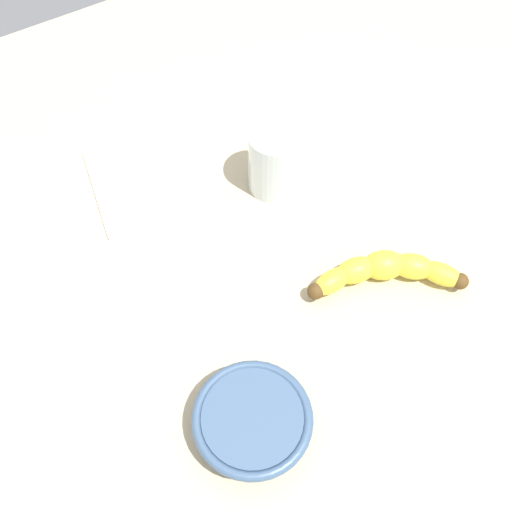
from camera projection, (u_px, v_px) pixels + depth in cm
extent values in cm
cube|color=#C5B18A|center=(297.00, 248.00, 87.12)|extent=(120.00, 120.00, 3.00)
ellipsoid|color=yellow|center=(441.00, 274.00, 81.05)|extent=(6.21, 5.56, 2.84)
ellipsoid|color=yellow|center=(413.00, 266.00, 81.62)|extent=(6.20, 6.47, 3.39)
ellipsoid|color=yellow|center=(384.00, 265.00, 81.72)|extent=(5.95, 6.75, 3.94)
ellipsoid|color=yellow|center=(356.00, 270.00, 81.33)|extent=(4.35, 6.13, 3.39)
ellipsoid|color=yellow|center=(331.00, 282.00, 80.48)|extent=(3.24, 5.80, 2.84)
sphere|color=#513819|center=(460.00, 281.00, 80.51)|extent=(2.17, 2.17, 2.17)
sphere|color=#513819|center=(315.00, 291.00, 79.76)|extent=(2.17, 2.17, 2.17)
cylinder|color=silver|center=(274.00, 161.00, 86.35)|extent=(7.09, 7.09, 10.56)
cylinder|color=#AACF97|center=(274.00, 161.00, 86.50)|extent=(6.59, 6.59, 9.72)
cylinder|color=#3D5675|center=(252.00, 423.00, 70.91)|extent=(11.41, 11.41, 4.54)
torus|color=#3D5675|center=(252.00, 419.00, 69.47)|extent=(13.60, 13.60, 1.20)
cube|color=white|center=(126.00, 186.00, 90.33)|extent=(17.22, 11.43, 0.60)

